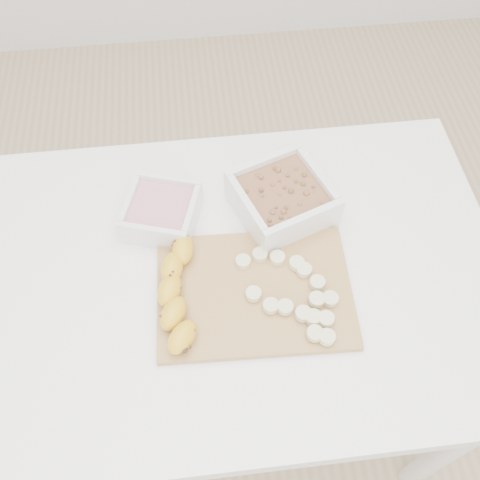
{
  "coord_description": "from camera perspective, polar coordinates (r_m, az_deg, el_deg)",
  "views": [
    {
      "loc": [
        -0.06,
        -0.5,
        1.62
      ],
      "look_at": [
        0.0,
        0.03,
        0.81
      ],
      "focal_mm": 40.0,
      "sensor_mm": 36.0,
      "label": 1
    }
  ],
  "objects": [
    {
      "name": "banana",
      "position": [
        0.95,
        -6.63,
        -5.72
      ],
      "size": [
        0.12,
        0.24,
        0.04
      ],
      "primitive_type": null,
      "rotation": [
        0.0,
        0.0,
        -0.26
      ],
      "color": "gold",
      "rests_on": "cutting_board"
    },
    {
      "name": "bowl_yogurt",
      "position": [
        1.06,
        -8.34,
        3.01
      ],
      "size": [
        0.17,
        0.17,
        0.06
      ],
      "color": "white",
      "rests_on": "table"
    },
    {
      "name": "bowl_granola",
      "position": [
        1.06,
        4.51,
        4.4
      ],
      "size": [
        0.22,
        0.22,
        0.08
      ],
      "color": "white",
      "rests_on": "table"
    },
    {
      "name": "ground",
      "position": [
        1.7,
        0.12,
        -16.03
      ],
      "size": [
        3.5,
        3.5,
        0.0
      ],
      "primitive_type": "plane",
      "color": "#C6AD89",
      "rests_on": "ground"
    },
    {
      "name": "banana_slices",
      "position": [
        0.96,
        5.96,
        -5.74
      ],
      "size": [
        0.17,
        0.21,
        0.02
      ],
      "color": "beige",
      "rests_on": "cutting_board"
    },
    {
      "name": "table",
      "position": [
        1.09,
        0.18,
        -5.8
      ],
      "size": [
        1.0,
        0.7,
        0.75
      ],
      "color": "white",
      "rests_on": "ground"
    },
    {
      "name": "cutting_board",
      "position": [
        0.98,
        1.54,
        -5.52
      ],
      "size": [
        0.36,
        0.27,
        0.01
      ],
      "primitive_type": "cube",
      "rotation": [
        0.0,
        0.0,
        -0.04
      ],
      "color": "#AA7A4B",
      "rests_on": "table"
    }
  ]
}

